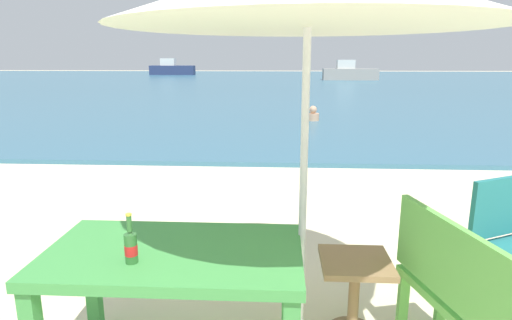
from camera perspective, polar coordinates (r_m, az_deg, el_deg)
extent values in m
cube|color=#386B84|center=(32.00, 3.26, 10.27)|extent=(120.00, 50.00, 0.08)
cube|color=#3D8C42|center=(2.46, -10.81, -12.17)|extent=(1.40, 0.80, 0.06)
cube|color=#3D8C42|center=(3.12, -20.83, -14.90)|extent=(0.08, 0.08, 0.70)
cube|color=#3D8C42|center=(2.87, 4.30, -16.54)|extent=(0.08, 0.08, 0.70)
cylinder|color=#2D662D|center=(2.32, -16.24, -11.19)|extent=(0.06, 0.06, 0.16)
cone|color=#2D662D|center=(2.29, -16.37, -9.42)|extent=(0.06, 0.06, 0.03)
cylinder|color=#2D662D|center=(2.27, -16.46, -8.08)|extent=(0.03, 0.03, 0.09)
cylinder|color=red|center=(2.33, -16.23, -11.36)|extent=(0.07, 0.07, 0.05)
cylinder|color=gold|center=(2.25, -16.54, -6.96)|extent=(0.03, 0.03, 0.01)
cylinder|color=silver|center=(2.48, 6.34, -1.46)|extent=(0.04, 0.04, 2.30)
cube|color=olive|center=(2.87, 13.08, -13.06)|extent=(0.44, 0.44, 0.04)
cylinder|color=olive|center=(3.00, 12.80, -17.69)|extent=(0.07, 0.07, 0.50)
cube|color=#237275|center=(3.46, 30.27, -15.56)|extent=(0.06, 0.06, 0.42)
cube|color=#237275|center=(3.61, 26.64, -13.93)|extent=(0.06, 0.06, 0.42)
cube|color=#60B24C|center=(2.69, 28.02, -18.04)|extent=(0.64, 1.25, 0.05)
cube|color=#60B24C|center=(2.47, 25.76, -13.29)|extent=(0.33, 1.17, 0.44)
cube|color=#60B24C|center=(3.25, 23.35, -16.65)|extent=(0.06, 0.06, 0.42)
cube|color=#60B24C|center=(3.12, 18.86, -17.63)|extent=(0.06, 0.06, 0.42)
cylinder|color=tan|center=(12.11, 7.55, 5.69)|extent=(0.34, 0.34, 0.20)
sphere|color=tan|center=(12.08, 7.58, 6.65)|extent=(0.21, 0.21, 0.21)
cube|color=gray|center=(35.15, 12.38, 11.04)|extent=(4.25, 1.16, 0.87)
cube|color=silver|center=(35.07, 11.81, 12.32)|extent=(1.35, 0.87, 0.68)
cube|color=navy|center=(45.67, -11.02, 11.61)|extent=(4.51, 1.23, 0.92)
cube|color=silver|center=(45.75, -11.57, 12.62)|extent=(1.44, 0.92, 0.72)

